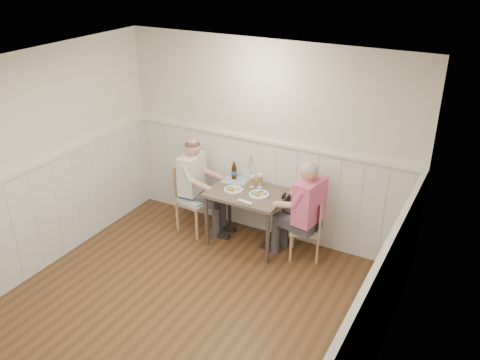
{
  "coord_description": "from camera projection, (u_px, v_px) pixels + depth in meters",
  "views": [
    {
      "loc": [
        2.6,
        -3.26,
        3.65
      ],
      "look_at": [
        -0.06,
        1.64,
        1.0
      ],
      "focal_mm": 38.0,
      "sensor_mm": 36.0,
      "label": 1
    }
  ],
  "objects": [
    {
      "name": "grass_vase",
      "position": [
        249.0,
        169.0,
        6.65
      ],
      "size": [
        0.04,
        0.04,
        0.39
      ],
      "color": "silver",
      "rests_on": "dining_table"
    },
    {
      "name": "man_in_pink",
      "position": [
        305.0,
        219.0,
        6.17
      ],
      "size": [
        0.67,
        0.48,
        1.35
      ],
      "color": "#3F3F47",
      "rests_on": "ground"
    },
    {
      "name": "wainscot",
      "position": [
        203.0,
        240.0,
        5.52
      ],
      "size": [
        4.0,
        4.49,
        1.34
      ],
      "color": "white",
      "rests_on": "ground"
    },
    {
      "name": "beer_glass_b",
      "position": [
        252.0,
        180.0,
        6.51
      ],
      "size": [
        0.06,
        0.06,
        0.16
      ],
      "color": "silver",
      "rests_on": "dining_table"
    },
    {
      "name": "plate_diner",
      "position": [
        232.0,
        189.0,
        6.47
      ],
      "size": [
        0.25,
        0.25,
        0.06
      ],
      "color": "white",
      "rests_on": "dining_table"
    },
    {
      "name": "beer_bottle",
      "position": [
        234.0,
        171.0,
        6.73
      ],
      "size": [
        0.07,
        0.07,
        0.25
      ],
      "color": "black",
      "rests_on": "dining_table"
    },
    {
      "name": "beer_glass_a",
      "position": [
        260.0,
        179.0,
        6.49
      ],
      "size": [
        0.08,
        0.08,
        0.19
      ],
      "color": "silver",
      "rests_on": "dining_table"
    },
    {
      "name": "room_shell",
      "position": [
        160.0,
        198.0,
        4.62
      ],
      "size": [
        4.04,
        4.54,
        2.6
      ],
      "color": "silver",
      "rests_on": "ground"
    },
    {
      "name": "ground_plane",
      "position": [
        170.0,
        327.0,
        5.27
      ],
      "size": [
        4.5,
        4.5,
        0.0
      ],
      "primitive_type": "plane",
      "color": "#473019"
    },
    {
      "name": "rolled_napkin",
      "position": [
        245.0,
        202.0,
        6.14
      ],
      "size": [
        0.19,
        0.06,
        0.04
      ],
      "color": "white",
      "rests_on": "dining_table"
    },
    {
      "name": "gingham_mat",
      "position": [
        235.0,
        180.0,
        6.74
      ],
      "size": [
        0.37,
        0.32,
        0.01
      ],
      "color": "teal",
      "rests_on": "dining_table"
    },
    {
      "name": "diner_cream",
      "position": [
        195.0,
        191.0,
        6.87
      ],
      "size": [
        0.64,
        0.44,
        1.33
      ],
      "color": "#3F3F47",
      "rests_on": "ground"
    },
    {
      "name": "chair_right",
      "position": [
        310.0,
        226.0,
        6.29
      ],
      "size": [
        0.48,
        0.48,
        0.8
      ],
      "color": "tan",
      "rests_on": "ground"
    },
    {
      "name": "chair_left",
      "position": [
        193.0,
        195.0,
        6.88
      ],
      "size": [
        0.53,
        0.53,
        0.94
      ],
      "color": "tan",
      "rests_on": "ground"
    },
    {
      "name": "plate_man",
      "position": [
        258.0,
        194.0,
        6.35
      ],
      "size": [
        0.25,
        0.25,
        0.06
      ],
      "color": "white",
      "rests_on": "dining_table"
    },
    {
      "name": "dining_table",
      "position": [
        247.0,
        199.0,
        6.48
      ],
      "size": [
        0.98,
        0.7,
        0.75
      ],
      "color": "brown",
      "rests_on": "ground"
    }
  ]
}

